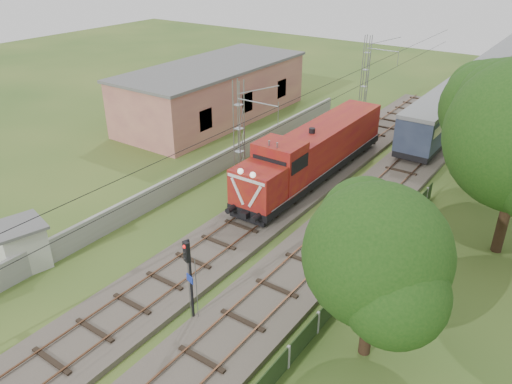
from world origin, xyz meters
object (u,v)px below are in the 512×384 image
Objects in this scene: locomotive at (314,152)px; relay_hut at (22,245)px; signal_post at (189,268)px; coach_rake at (503,61)px.

locomotive is 5.57× the size of relay_hut.
locomotive reaches higher than signal_post.
coach_rake is 58.39m from relay_hut.
signal_post is at bearing 9.80° from relay_hut.
locomotive is 0.26× the size of coach_rake.
relay_hut is (-10.33, -1.78, -1.76)m from signal_post.
signal_post is (2.93, -16.56, 0.84)m from locomotive.
locomotive reaches higher than coach_rake.
coach_rake is at bearing 87.85° from signal_post.
coach_rake is at bearing 77.74° from relay_hut.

